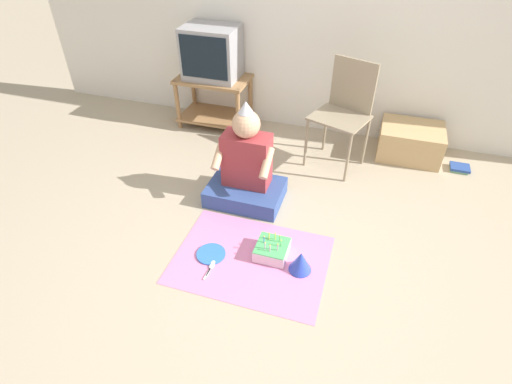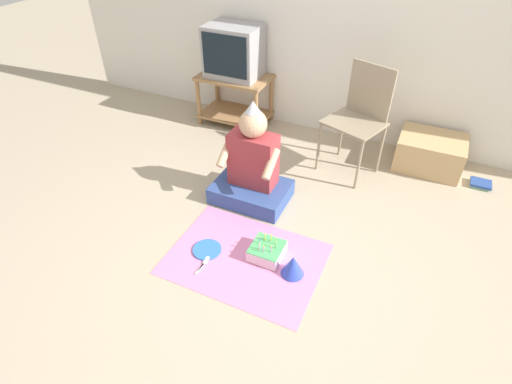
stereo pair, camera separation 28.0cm
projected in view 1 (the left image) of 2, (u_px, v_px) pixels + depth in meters
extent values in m
plane|color=tan|center=(283.00, 272.00, 2.68)|extent=(16.00, 16.00, 0.00)
cube|color=#997047|center=(213.00, 79.00, 4.01)|extent=(0.73, 0.45, 0.03)
cube|color=#997047|center=(216.00, 116.00, 4.27)|extent=(0.73, 0.45, 0.02)
cylinder|color=#997047|center=(178.00, 105.00, 4.10)|extent=(0.04, 0.04, 0.52)
cylinder|color=#997047|center=(238.00, 114.00, 3.94)|extent=(0.04, 0.04, 0.52)
cylinder|color=#997047|center=(193.00, 90.00, 4.39)|extent=(0.04, 0.04, 0.52)
cylinder|color=#997047|center=(250.00, 98.00, 4.23)|extent=(0.04, 0.04, 0.52)
cube|color=#99999E|center=(212.00, 53.00, 3.86)|extent=(0.52, 0.39, 0.49)
cube|color=black|center=(203.00, 58.00, 3.70)|extent=(0.46, 0.01, 0.39)
cube|color=gray|center=(339.00, 118.00, 3.41)|extent=(0.55, 0.52, 0.02)
cube|color=gray|center=(353.00, 86.00, 3.38)|extent=(0.38, 0.15, 0.45)
cylinder|color=gray|center=(306.00, 143.00, 3.55)|extent=(0.02, 0.02, 0.48)
cylinder|color=gray|center=(348.00, 158.00, 3.35)|extent=(0.02, 0.02, 0.48)
cylinder|color=gray|center=(325.00, 128.00, 3.76)|extent=(0.02, 0.02, 0.48)
cylinder|color=gray|center=(366.00, 141.00, 3.57)|extent=(0.02, 0.02, 0.48)
cube|color=tan|center=(410.00, 142.00, 3.74)|extent=(0.56, 0.45, 0.30)
cube|color=#60936B|center=(459.00, 169.00, 3.62)|extent=(0.14, 0.14, 0.02)
cube|color=#284793|center=(460.00, 167.00, 3.61)|extent=(0.17, 0.14, 0.02)
cube|color=#334C8C|center=(246.00, 192.00, 3.26)|extent=(0.60, 0.43, 0.14)
cube|color=#993338|center=(247.00, 160.00, 3.11)|extent=(0.37, 0.20, 0.44)
sphere|color=tan|center=(246.00, 124.00, 2.92)|extent=(0.21, 0.21, 0.21)
cone|color=silver|center=(246.00, 107.00, 2.83)|extent=(0.12, 0.12, 0.09)
cylinder|color=tan|center=(219.00, 155.00, 3.04)|extent=(0.06, 0.23, 0.19)
cylinder|color=tan|center=(267.00, 163.00, 2.95)|extent=(0.06, 0.23, 0.19)
cube|color=pink|center=(251.00, 259.00, 2.77)|extent=(1.05, 0.77, 0.01)
cube|color=silver|center=(272.00, 250.00, 2.78)|extent=(0.22, 0.22, 0.09)
cube|color=#4CB266|center=(272.00, 245.00, 2.75)|extent=(0.22, 0.22, 0.01)
cylinder|color=#66C666|center=(281.00, 244.00, 2.72)|extent=(0.01, 0.01, 0.06)
sphere|color=#FFCC4C|center=(281.00, 240.00, 2.70)|extent=(0.01, 0.01, 0.01)
cylinder|color=#66C666|center=(280.00, 239.00, 2.76)|extent=(0.01, 0.01, 0.06)
sphere|color=#FFCC4C|center=(280.00, 236.00, 2.73)|extent=(0.01, 0.01, 0.01)
cylinder|color=yellow|center=(275.00, 237.00, 2.78)|extent=(0.01, 0.01, 0.06)
sphere|color=#FFCC4C|center=(275.00, 233.00, 2.75)|extent=(0.01, 0.01, 0.01)
cylinder|color=yellow|center=(269.00, 237.00, 2.78)|extent=(0.01, 0.01, 0.06)
sphere|color=#FFCC4C|center=(269.00, 233.00, 2.75)|extent=(0.01, 0.01, 0.01)
cylinder|color=#4C7FE5|center=(264.00, 240.00, 2.75)|extent=(0.01, 0.01, 0.06)
sphere|color=#FFCC4C|center=(264.00, 236.00, 2.73)|extent=(0.01, 0.01, 0.01)
cylinder|color=#E58CCC|center=(265.00, 246.00, 2.70)|extent=(0.01, 0.01, 0.06)
sphere|color=#FFCC4C|center=(265.00, 243.00, 2.68)|extent=(0.01, 0.01, 0.01)
cylinder|color=#E58CCC|center=(270.00, 249.00, 2.68)|extent=(0.01, 0.01, 0.06)
sphere|color=#FFCC4C|center=(270.00, 245.00, 2.66)|extent=(0.01, 0.01, 0.01)
cylinder|color=#E58CCC|center=(278.00, 248.00, 2.69)|extent=(0.01, 0.01, 0.06)
sphere|color=#FFCC4C|center=(278.00, 244.00, 2.67)|extent=(0.01, 0.01, 0.01)
cone|color=blue|center=(301.00, 261.00, 2.65)|extent=(0.16, 0.16, 0.16)
cylinder|color=blue|center=(211.00, 254.00, 2.80)|extent=(0.20, 0.20, 0.01)
ellipsoid|color=white|center=(213.00, 263.00, 2.73)|extent=(0.04, 0.05, 0.01)
cube|color=white|center=(209.00, 271.00, 2.68)|extent=(0.01, 0.10, 0.01)
ellipsoid|color=white|center=(212.00, 266.00, 2.71)|extent=(0.04, 0.05, 0.01)
cube|color=white|center=(207.00, 274.00, 2.66)|extent=(0.02, 0.10, 0.01)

